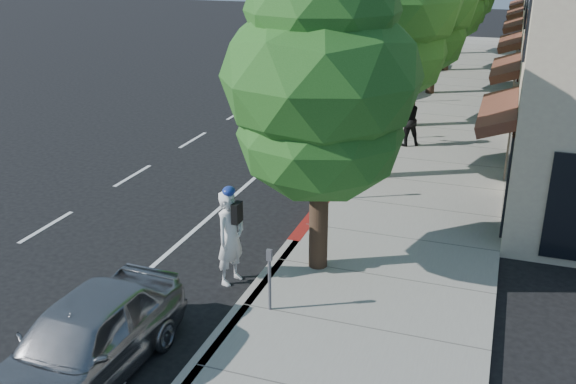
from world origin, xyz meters
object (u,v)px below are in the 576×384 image
at_px(street_tree_1, 385,3).
at_px(silver_suv, 319,117).
at_px(dark_sedan, 357,81).
at_px(pedestrian, 407,119).
at_px(street_tree_0, 321,82).
at_px(bicycle, 304,168).
at_px(near_car_a, 83,341).
at_px(street_tree_2, 417,1).
at_px(cyclist, 231,238).
at_px(white_pickup, 366,73).
at_px(dark_suv_far, 404,57).

xyz_separation_m(street_tree_1, silver_suv, (-2.96, 3.92, -4.40)).
xyz_separation_m(dark_sedan, pedestrian, (3.33, -6.67, 0.21)).
xyz_separation_m(street_tree_0, bicycle, (-1.94, 5.00, -3.63)).
bearing_deg(pedestrian, near_car_a, 47.84).
bearing_deg(bicycle, silver_suv, -7.95).
bearing_deg(street_tree_1, silver_suv, 127.02).
distance_m(street_tree_2, dark_sedan, 6.39).
distance_m(cyclist, white_pickup, 19.33).
bearing_deg(street_tree_0, silver_suv, 106.60).
relative_size(street_tree_1, white_pickup, 1.40).
xyz_separation_m(street_tree_2, white_pickup, (-3.10, 6.26, -3.87)).
bearing_deg(silver_suv, near_car_a, -80.58).
bearing_deg(bicycle, dark_sedan, -14.13).
bearing_deg(near_car_a, dark_suv_far, 91.61).
bearing_deg(pedestrian, dark_suv_far, -110.77).
distance_m(cyclist, bicycle, 6.03).
bearing_deg(dark_suv_far, near_car_a, -92.11).
relative_size(near_car_a, pedestrian, 2.30).
distance_m(bicycle, pedestrian, 5.01).
bearing_deg(dark_sedan, cyclist, -80.39).
xyz_separation_m(street_tree_1, bicycle, (-1.94, -1.00, -4.61)).
distance_m(silver_suv, pedestrian, 3.33).
height_order(white_pickup, dark_suv_far, white_pickup).
distance_m(street_tree_0, cyclist, 3.65).
distance_m(dark_suv_far, near_car_a, 28.23).
bearing_deg(white_pickup, near_car_a, -89.32).
xyz_separation_m(bicycle, silver_suv, (-1.02, 4.92, 0.21)).
relative_size(bicycle, pedestrian, 1.08).
bearing_deg(street_tree_0, street_tree_2, 90.00).
bearing_deg(white_pickup, silver_suv, -89.81).
bearing_deg(dark_suv_far, pedestrian, -81.35).
bearing_deg(cyclist, street_tree_2, 8.80).
bearing_deg(street_tree_1, white_pickup, 104.18).
bearing_deg(bicycle, dark_suv_far, -18.86).
xyz_separation_m(street_tree_0, white_pickup, (-3.10, 18.26, -3.30)).
height_order(street_tree_2, white_pickup, street_tree_2).
bearing_deg(cyclist, pedestrian, 5.41).
xyz_separation_m(white_pickup, pedestrian, (3.42, -8.82, 0.23)).
bearing_deg(street_tree_1, pedestrian, 84.68).
height_order(street_tree_2, cyclist, street_tree_2).
height_order(silver_suv, dark_sedan, dark_sedan).
bearing_deg(pedestrian, dark_sedan, -94.35).
bearing_deg(dark_suv_far, dark_sedan, -97.82).
relative_size(street_tree_1, near_car_a, 1.91).
xyz_separation_m(street_tree_0, dark_suv_far, (-2.18, 23.50, -3.31)).
distance_m(street_tree_0, silver_suv, 10.90).
bearing_deg(street_tree_0, dark_suv_far, 95.31).
bearing_deg(dark_sedan, near_car_a, -83.78).
relative_size(cyclist, near_car_a, 0.48).
distance_m(silver_suv, dark_sedan, 6.19).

